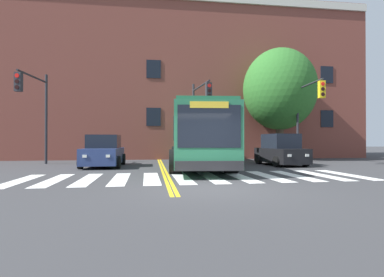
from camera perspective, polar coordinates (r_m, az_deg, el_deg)
The scene contains 12 objects.
ground_plane at distance 9.19m, azimuth 3.40°, elevation -9.48°, with size 120.00×120.00×0.00m, color #38383A.
crosswalk at distance 11.87m, azimuth 0.91°, elevation -7.42°, with size 13.62×4.10×0.01m.
lane_line_yellow_inner at distance 25.69m, azimuth -6.61°, elevation -3.66°, with size 0.12×36.00×0.01m, color gold.
lane_line_yellow_outer at distance 25.70m, azimuth -6.25°, elevation -3.66°, with size 0.12×36.00×0.01m, color gold.
city_bus at distance 17.09m, azimuth 1.04°, elevation 0.36°, with size 3.76×12.55×3.13m.
car_navy_near_lane at distance 17.54m, azimuth -16.46°, elevation -2.51°, with size 2.15×4.32×1.78m.
car_black_far_lane at distance 18.52m, azimuth 16.54°, elevation -2.29°, with size 2.21×3.86×1.85m.
traffic_light_near_corner at distance 20.78m, azimuth 21.07°, elevation 5.73°, with size 0.49×3.60×5.39m.
traffic_light_far_corner at distance 19.76m, azimuth -27.64°, elevation 6.27°, with size 0.58×3.47×5.61m.
traffic_light_overhead at distance 19.87m, azimuth 1.41°, elevation 6.03°, with size 0.68×3.81×5.48m.
street_tree_curbside_large at distance 23.91m, azimuth 16.34°, elevation 8.95°, with size 6.30×6.32×8.44m.
building_facade at distance 27.58m, azimuth -7.39°, elevation 10.29°, with size 35.85×8.06×13.15m.
Camera 1 is at (-1.76, -8.91, 1.44)m, focal length 28.00 mm.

